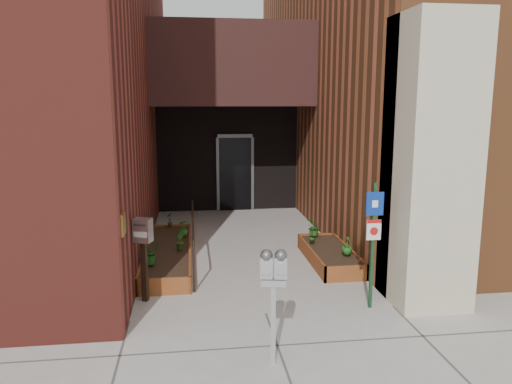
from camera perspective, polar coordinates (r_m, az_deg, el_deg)
name	(u,v)px	position (r m, az deg, el deg)	size (l,w,h in m)	color
ground	(266,314)	(7.68, 1.13, -13.73)	(80.00, 80.00, 0.00)	#9E9991
architecture	(221,30)	(13.97, -4.04, 17.98)	(20.00, 14.60, 10.00)	maroon
planter_left	(168,255)	(10.09, -10.02, -7.07)	(0.90, 3.60, 0.30)	maroon
planter_right	(330,256)	(9.97, 8.41, -7.25)	(0.80, 2.20, 0.30)	maroon
handrail	(193,224)	(9.87, -7.24, -3.70)	(0.04, 3.34, 0.90)	black
parking_meter	(273,276)	(5.94, 2.01, -9.57)	(0.33, 0.18, 1.43)	#B4B4B7
sign_post	(373,232)	(7.68, 13.26, -4.51)	(0.27, 0.07, 1.95)	#163C21
payment_dropbox	(143,242)	(8.00, -12.76, -5.59)	(0.32, 0.27, 1.34)	black
shrub_left_a	(150,253)	(9.03, -12.02, -6.84)	(0.35, 0.35, 0.39)	#1B5E1B
shrub_left_b	(180,241)	(9.82, -8.73, -5.55)	(0.17, 0.17, 0.32)	#275C1A
shrub_left_c	(183,228)	(10.75, -8.30, -4.08)	(0.19, 0.19, 0.34)	#255B1A
shrub_left_d	(170,219)	(11.55, -9.84, -3.08)	(0.18, 0.18, 0.35)	#1B5117
shrub_right_a	(347,245)	(9.51, 10.39, -6.01)	(0.20, 0.20, 0.35)	#23621C
shrub_right_b	(312,234)	(10.19, 6.47, -4.80)	(0.19, 0.19, 0.35)	#204F16
shrub_right_c	(314,227)	(10.68, 6.63, -4.05)	(0.33, 0.33, 0.37)	#25601B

